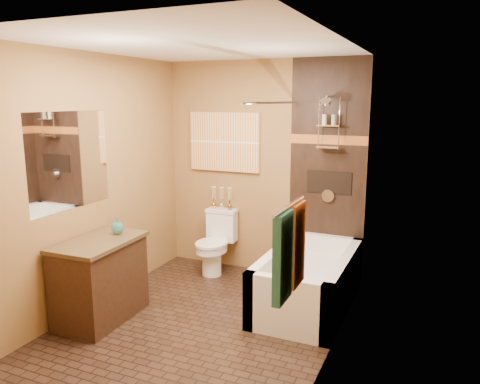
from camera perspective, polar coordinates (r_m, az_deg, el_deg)
The scene contains 23 objects.
floor at distance 4.57m, azimuth -4.49°, elevation -15.54°, with size 3.00×3.00×0.00m, color black.
wall_left at distance 4.84m, azimuth -17.36°, elevation 1.16°, with size 0.02×3.00×2.50m, color olive.
wall_right at distance 3.74m, azimuth 11.62°, elevation -1.41°, with size 0.02×3.00×2.50m, color olive.
wall_back at distance 5.50m, azimuth 2.72°, elevation 2.84°, with size 2.40×0.02×2.50m, color olive.
wall_front at distance 2.96m, azimuth -18.76°, elevation -5.17°, with size 2.40×0.02×2.50m, color olive.
ceiling at distance 4.10m, azimuth -5.06°, elevation 17.44°, with size 3.00×3.00×0.00m, color silver.
alcove_tile_back at distance 5.26m, azimuth 10.57°, elevation 2.27°, with size 0.85×0.01×2.50m, color black.
alcove_tile_right at distance 4.47m, azimuth 13.53°, elevation 0.56°, with size 0.01×1.50×2.50m, color black.
mosaic_band_back at distance 5.21m, azimuth 10.69°, elevation 6.28°, with size 0.85×0.01×0.10m, color #94471B.
mosaic_band_right at distance 4.42m, azimuth 13.62°, elevation 5.29°, with size 0.01×1.50×0.10m, color #94471B.
alcove_niche at distance 5.27m, azimuth 10.78°, elevation 1.17°, with size 0.50×0.01×0.25m, color black.
shower_fixtures at distance 5.10m, azimuth 10.73°, elevation 6.69°, with size 0.24×0.33×1.16m.
curtain_rod at distance 4.60m, azimuth 4.11°, elevation 10.79°, with size 0.03×0.03×1.55m, color silver.
towel_bar at distance 2.72m, azimuth 6.01°, elevation -1.71°, with size 0.02×0.02×0.55m, color silver.
towel_teal at distance 2.67m, azimuth 5.23°, elevation -7.95°, with size 0.05×0.22×0.52m, color #20636C.
towel_rust at distance 2.91m, azimuth 6.88°, elevation -6.38°, with size 0.05×0.22×0.52m, color #994C1B.
sunset_painting at distance 5.63m, azimuth -1.91°, elevation 6.12°, with size 0.90×0.04×0.70m, color #CB722F.
vanity_mirror at distance 4.56m, azimuth -20.01°, elevation 3.59°, with size 0.01×1.00×0.90m, color white.
bathtub at distance 4.84m, azimuth 8.35°, elevation -11.14°, with size 0.80×1.50×0.55m.
toilet at distance 5.64m, azimuth -2.95°, elevation -6.09°, with size 0.38×0.56×0.74m.
vanity at distance 4.66m, azimuth -16.69°, elevation -10.17°, with size 0.56×0.90×0.78m.
teal_bottle at distance 4.65m, azimuth -14.71°, elevation -4.05°, with size 0.12×0.12×0.19m, color #277771, non-canonical shape.
bud_vases at distance 5.65m, azimuth -2.24°, elevation -0.67°, with size 0.27×0.06×0.27m.
Camera 1 is at (1.95, -3.58, 2.06)m, focal length 35.00 mm.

